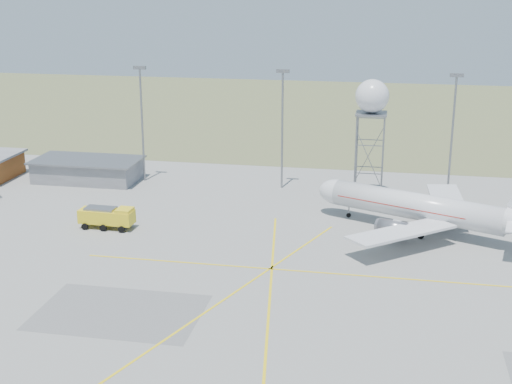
# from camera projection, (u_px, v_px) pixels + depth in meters

# --- Properties ---
(grass_strip) EXTENTS (400.00, 120.00, 0.03)m
(grass_strip) POSITION_uv_depth(u_px,v_px,m) (361.00, 113.00, 191.80)
(grass_strip) COLOR #54693A
(grass_strip) RESTS_ON ground
(building_grey) EXTENTS (19.00, 10.00, 3.90)m
(building_grey) POSITION_uv_depth(u_px,v_px,m) (88.00, 170.00, 127.87)
(building_grey) COLOR gray
(building_grey) RESTS_ON ground
(mast_a) EXTENTS (2.20, 0.50, 20.50)m
(mast_a) POSITION_uv_depth(u_px,v_px,m) (142.00, 114.00, 125.03)
(mast_a) COLOR slate
(mast_a) RESTS_ON ground
(mast_b) EXTENTS (2.20, 0.50, 20.50)m
(mast_b) POSITION_uv_depth(u_px,v_px,m) (282.00, 119.00, 120.53)
(mast_b) COLOR slate
(mast_b) RESTS_ON ground
(mast_c) EXTENTS (2.20, 0.50, 20.50)m
(mast_c) POSITION_uv_depth(u_px,v_px,m) (453.00, 126.00, 115.49)
(mast_c) COLOR slate
(mast_c) RESTS_ON ground
(airliner_main) EXTENTS (32.95, 30.78, 11.71)m
(airliner_main) POSITION_uv_depth(u_px,v_px,m) (420.00, 208.00, 101.62)
(airliner_main) COLOR silver
(airliner_main) RESTS_ON ground
(radar_tower) EXTENTS (5.42, 5.42, 19.60)m
(radar_tower) POSITION_uv_depth(u_px,v_px,m) (370.00, 132.00, 115.56)
(radar_tower) COLOR slate
(radar_tower) RESTS_ON ground
(fire_truck) EXTENTS (8.11, 3.44, 3.21)m
(fire_truck) POSITION_uv_depth(u_px,v_px,m) (108.00, 218.00, 103.55)
(fire_truck) COLOR yellow
(fire_truck) RESTS_ON ground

